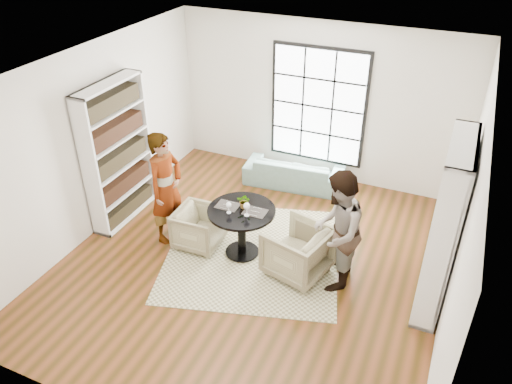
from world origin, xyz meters
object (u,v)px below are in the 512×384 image
at_px(pedestal_table, 242,222).
at_px(flower_centerpiece, 244,201).
at_px(wine_glass_left, 229,205).
at_px(sofa, 294,172).
at_px(person_left, 166,188).
at_px(person_right, 337,231).
at_px(armchair_right, 297,251).
at_px(wine_glass_right, 247,207).
at_px(armchair_left, 199,228).

distance_m(pedestal_table, flower_centerpiece, 0.35).
bearing_deg(wine_glass_left, flower_centerpiece, 55.00).
xyz_separation_m(sofa, wine_glass_left, (-0.15, -2.47, 0.68)).
xyz_separation_m(person_left, person_right, (2.74, -0.01, -0.02)).
bearing_deg(armchair_right, person_left, -75.39).
bearing_deg(wine_glass_left, person_left, 175.87).
xyz_separation_m(pedestal_table, sofa, (0.02, 2.32, -0.32)).
relative_size(person_right, wine_glass_right, 8.38).
xyz_separation_m(armchair_left, flower_centerpiece, (0.73, 0.14, 0.61)).
relative_size(wine_glass_right, flower_centerpiece, 0.95).
distance_m(pedestal_table, armchair_right, 0.96).
relative_size(person_left, flower_centerpiece, 8.18).
bearing_deg(pedestal_table, wine_glass_left, -133.06).
distance_m(pedestal_table, person_right, 1.52).
relative_size(pedestal_table, armchair_right, 1.20).
bearing_deg(flower_centerpiece, wine_glass_left, -125.00).
bearing_deg(wine_glass_right, flower_centerpiece, 123.81).
xyz_separation_m(wine_glass_left, wine_glass_right, (0.27, 0.04, 0.02)).
distance_m(armchair_right, flower_centerpiece, 1.07).
bearing_deg(pedestal_table, person_right, -2.75).
xyz_separation_m(person_left, flower_centerpiece, (1.28, 0.14, 0.00)).
distance_m(armchair_right, person_left, 2.26).
height_order(armchair_left, wine_glass_left, wine_glass_left).
bearing_deg(person_right, flower_centerpiece, -100.87).
distance_m(pedestal_table, armchair_left, 0.76).
xyz_separation_m(sofa, person_right, (1.46, -2.39, 0.63)).
height_order(sofa, wine_glass_right, wine_glass_right).
bearing_deg(wine_glass_left, person_right, 2.64).
bearing_deg(armchair_right, pedestal_table, -79.58).
distance_m(armchair_left, armchair_right, 1.65).
height_order(wine_glass_left, flower_centerpiece, flower_centerpiece).
bearing_deg(sofa, person_left, 56.30).
relative_size(sofa, person_right, 1.03).
relative_size(pedestal_table, person_left, 0.55).
bearing_deg(wine_glass_right, person_left, 178.46).
distance_m(pedestal_table, sofa, 2.34).
distance_m(sofa, wine_glass_right, 2.53).
distance_m(sofa, armchair_left, 2.50).
height_order(wine_glass_right, flower_centerpiece, flower_centerpiece).
xyz_separation_m(pedestal_table, person_left, (-1.26, -0.06, 0.34)).
height_order(person_left, wine_glass_left, person_left).
distance_m(armchair_left, wine_glass_right, 1.07).
xyz_separation_m(armchair_right, wine_glass_right, (-0.80, -0.03, 0.59)).
bearing_deg(wine_glass_left, armchair_right, 4.00).
height_order(sofa, person_right, person_right).
xyz_separation_m(armchair_left, armchair_right, (1.64, -0.01, 0.06)).
bearing_deg(sofa, armchair_right, 105.42).
relative_size(pedestal_table, armchair_left, 1.44).
bearing_deg(sofa, flower_centerpiece, 84.53).
distance_m(person_right, flower_centerpiece, 1.47).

